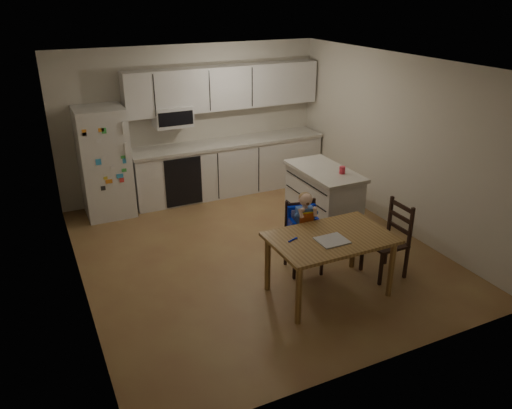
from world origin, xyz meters
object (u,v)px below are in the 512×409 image
Objects in this scene: dining_table at (330,244)px; chair_side at (393,234)px; kitchen_island at (323,199)px; red_cup at (342,170)px; refrigerator at (104,163)px; chair_booster at (303,223)px.

dining_table is 1.45× the size of chair_side.
kitchen_island is 0.59m from red_cup.
refrigerator reaches higher than red_cup.
refrigerator is at bearing 142.98° from red_cup.
red_cup reaches higher than dining_table.
chair_booster reaches higher than dining_table.
red_cup is at bearing 51.53° from dining_table.
chair_side is (2.83, -3.36, -0.31)m from refrigerator.
kitchen_island is at bearing -176.04° from chair_side.
refrigerator is 4.41m from chair_side.
refrigerator reaches higher than kitchen_island.
chair_side is at bearing -20.14° from chair_booster.
kitchen_island is 1.73m from dining_table.
kitchen_island is at bearing 116.39° from red_cup.
chair_booster is at bearing 89.22° from dining_table.
refrigerator is 16.73× the size of red_cup.
kitchen_island is 1.33× the size of chair_side.
chair_side is at bearing -91.92° from red_cup.
dining_table is (1.89, -3.41, -0.21)m from refrigerator.
kitchen_island is 1.45m from chair_side.
red_cup is 1.21m from chair_booster.
chair_side reaches higher than dining_table.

